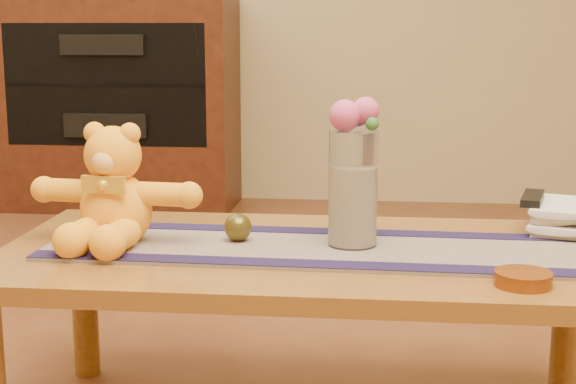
# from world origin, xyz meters

# --- Properties ---
(coffee_table_top) EXTENTS (1.40, 0.70, 0.04)m
(coffee_table_top) POSITION_xyz_m (0.00, 0.00, 0.43)
(coffee_table_top) COLOR brown
(coffee_table_top) RESTS_ON floor
(table_leg_bl) EXTENTS (0.07, 0.07, 0.41)m
(table_leg_bl) POSITION_xyz_m (-0.64, 0.29, 0.21)
(table_leg_bl) COLOR brown
(table_leg_bl) RESTS_ON floor
(table_leg_br) EXTENTS (0.07, 0.07, 0.41)m
(table_leg_br) POSITION_xyz_m (0.64, 0.29, 0.21)
(table_leg_br) COLOR brown
(table_leg_br) RESTS_ON floor
(persian_runner) EXTENTS (1.21, 0.38, 0.01)m
(persian_runner) POSITION_xyz_m (0.01, -0.01, 0.45)
(persian_runner) COLOR #191947
(persian_runner) RESTS_ON coffee_table_top
(runner_border_near) EXTENTS (1.20, 0.09, 0.00)m
(runner_border_near) POSITION_xyz_m (0.00, -0.15, 0.46)
(runner_border_near) COLOR #191339
(runner_border_near) RESTS_ON persian_runner
(runner_border_far) EXTENTS (1.20, 0.09, 0.00)m
(runner_border_far) POSITION_xyz_m (0.01, 0.14, 0.46)
(runner_border_far) COLOR #191339
(runner_border_far) RESTS_ON persian_runner
(teddy_bear) EXTENTS (0.41, 0.35, 0.26)m
(teddy_bear) POSITION_xyz_m (-0.45, -0.00, 0.59)
(teddy_bear) COLOR #FFA720
(teddy_bear) RESTS_ON persian_runner
(pillar_candle) EXTENTS (0.10, 0.10, 0.11)m
(pillar_candle) POSITION_xyz_m (-0.49, 0.05, 0.51)
(pillar_candle) COLOR beige
(pillar_candle) RESTS_ON persian_runner
(candle_wick) EXTENTS (0.00, 0.00, 0.01)m
(candle_wick) POSITION_xyz_m (-0.49, 0.05, 0.57)
(candle_wick) COLOR black
(candle_wick) RESTS_ON pillar_candle
(glass_vase) EXTENTS (0.11, 0.11, 0.26)m
(glass_vase) POSITION_xyz_m (0.09, 0.01, 0.59)
(glass_vase) COLOR silver
(glass_vase) RESTS_ON persian_runner
(potpourri_fill) EXTENTS (0.09, 0.09, 0.18)m
(potpourri_fill) POSITION_xyz_m (0.09, 0.01, 0.55)
(potpourri_fill) COLOR beige
(potpourri_fill) RESTS_ON glass_vase
(rose_left) EXTENTS (0.07, 0.07, 0.07)m
(rose_left) POSITION_xyz_m (0.07, 0.00, 0.75)
(rose_left) COLOR #CB477E
(rose_left) RESTS_ON glass_vase
(rose_right) EXTENTS (0.06, 0.06, 0.06)m
(rose_right) POSITION_xyz_m (0.12, 0.02, 0.76)
(rose_right) COLOR #CB477E
(rose_right) RESTS_ON glass_vase
(blue_flower_back) EXTENTS (0.04, 0.04, 0.04)m
(blue_flower_back) POSITION_xyz_m (0.10, 0.05, 0.75)
(blue_flower_back) COLOR #5556B9
(blue_flower_back) RESTS_ON glass_vase
(blue_flower_side) EXTENTS (0.04, 0.04, 0.04)m
(blue_flower_side) POSITION_xyz_m (0.06, 0.03, 0.74)
(blue_flower_side) COLOR #5556B9
(blue_flower_side) RESTS_ON glass_vase
(leaf_sprig) EXTENTS (0.03, 0.03, 0.03)m
(leaf_sprig) POSITION_xyz_m (0.13, -0.01, 0.74)
(leaf_sprig) COLOR #33662D
(leaf_sprig) RESTS_ON glass_vase
(bronze_ball) EXTENTS (0.07, 0.07, 0.06)m
(bronze_ball) POSITION_xyz_m (-0.17, 0.02, 0.49)
(bronze_ball) COLOR #464017
(bronze_ball) RESTS_ON persian_runner
(book_bottom) EXTENTS (0.21, 0.25, 0.02)m
(book_bottom) POSITION_xyz_m (0.53, 0.22, 0.46)
(book_bottom) COLOR beige
(book_bottom) RESTS_ON coffee_table_top
(book_lower) EXTENTS (0.23, 0.27, 0.02)m
(book_lower) POSITION_xyz_m (0.53, 0.22, 0.48)
(book_lower) COLOR beige
(book_lower) RESTS_ON book_bottom
(book_upper) EXTENTS (0.20, 0.24, 0.02)m
(book_upper) POSITION_xyz_m (0.52, 0.23, 0.50)
(book_upper) COLOR beige
(book_upper) RESTS_ON book_lower
(book_top) EXTENTS (0.22, 0.26, 0.02)m
(book_top) POSITION_xyz_m (0.53, 0.22, 0.52)
(book_top) COLOR beige
(book_top) RESTS_ON book_upper
(tv_remote) EXTENTS (0.08, 0.17, 0.02)m
(tv_remote) POSITION_xyz_m (0.52, 0.21, 0.54)
(tv_remote) COLOR black
(tv_remote) RESTS_ON book_top
(amber_dish) EXTENTS (0.14, 0.14, 0.03)m
(amber_dish) POSITION_xyz_m (0.43, -0.23, 0.46)
(amber_dish) COLOR #BF5914
(amber_dish) RESTS_ON coffee_table_top
(media_cabinet) EXTENTS (1.20, 0.50, 1.10)m
(media_cabinet) POSITION_xyz_m (-1.20, 2.48, 0.55)
(media_cabinet) COLOR black
(media_cabinet) RESTS_ON floor
(cabinet_cavity) EXTENTS (1.02, 0.03, 0.61)m
(cabinet_cavity) POSITION_xyz_m (-1.20, 2.25, 0.66)
(cabinet_cavity) COLOR black
(cabinet_cavity) RESTS_ON media_cabinet
(cabinet_shelf) EXTENTS (1.02, 0.20, 0.02)m
(cabinet_shelf) POSITION_xyz_m (-1.20, 2.33, 0.66)
(cabinet_shelf) COLOR black
(cabinet_shelf) RESTS_ON media_cabinet
(stereo_upper) EXTENTS (0.42, 0.28, 0.10)m
(stereo_upper) POSITION_xyz_m (-1.20, 2.35, 0.86)
(stereo_upper) COLOR black
(stereo_upper) RESTS_ON media_cabinet
(stereo_lower) EXTENTS (0.42, 0.28, 0.12)m
(stereo_lower) POSITION_xyz_m (-1.20, 2.35, 0.46)
(stereo_lower) COLOR black
(stereo_lower) RESTS_ON media_cabinet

